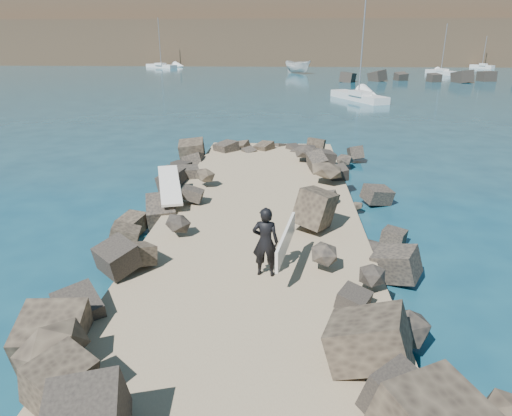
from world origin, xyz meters
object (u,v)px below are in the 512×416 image
object	(u,v)px
surfboard_resting	(170,188)
surfer_with_board	(268,242)
boat_imported	(298,67)
sailboat_f	(482,67)

from	to	relation	value
surfboard_resting	surfer_with_board	size ratio (longest dim) A/B	1.30
boat_imported	surfer_with_board	size ratio (longest dim) A/B	2.88
sailboat_f	surfer_with_board	bearing A→B (deg)	-113.71
surfboard_resting	sailboat_f	bearing A→B (deg)	46.51
surfer_with_board	sailboat_f	size ratio (longest dim) A/B	0.32
surfboard_resting	boat_imported	world-z (taller)	boat_imported
sailboat_f	boat_imported	bearing A→B (deg)	-155.99
surfboard_resting	surfer_with_board	distance (m)	5.93
surfboard_resting	sailboat_f	size ratio (longest dim) A/B	0.41
surfboard_resting	surfer_with_board	world-z (taller)	surfer_with_board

